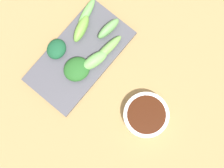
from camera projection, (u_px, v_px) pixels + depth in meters
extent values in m
cube|color=#977B4B|center=(102.00, 72.00, 0.87)|extent=(2.10, 2.10, 0.02)
cylinder|color=white|center=(146.00, 115.00, 0.82)|extent=(0.11, 0.11, 0.04)
cylinder|color=#381507|center=(146.00, 115.00, 0.81)|extent=(0.09, 0.09, 0.03)
cube|color=#484951|center=(80.00, 56.00, 0.86)|extent=(0.15, 0.28, 0.01)
ellipsoid|color=#699F4D|center=(107.00, 49.00, 0.84)|extent=(0.03, 0.10, 0.03)
ellipsoid|color=#245D23|center=(77.00, 69.00, 0.83)|extent=(0.08, 0.08, 0.03)
ellipsoid|color=#64A157|center=(108.00, 29.00, 0.85)|extent=(0.03, 0.07, 0.03)
ellipsoid|color=#67B555|center=(86.00, 13.00, 0.86)|extent=(0.04, 0.09, 0.02)
ellipsoid|color=#6AB057|center=(95.00, 60.00, 0.83)|extent=(0.05, 0.08, 0.03)
ellipsoid|color=#174F2E|center=(56.00, 49.00, 0.84)|extent=(0.06, 0.06, 0.03)
ellipsoid|color=#6EAE41|center=(81.00, 29.00, 0.85)|extent=(0.05, 0.08, 0.03)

